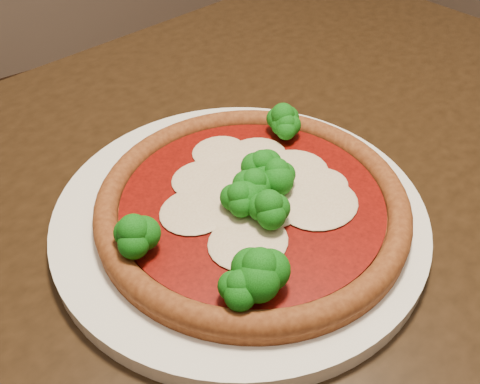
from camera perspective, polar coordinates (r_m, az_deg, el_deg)
dining_table at (r=0.62m, az=4.89°, el=-7.59°), size 1.19×0.99×0.75m
plate at (r=0.51m, az=-0.00°, el=-2.59°), size 0.35×0.35×0.02m
pizza at (r=0.49m, az=1.30°, el=-1.00°), size 0.29×0.29×0.06m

